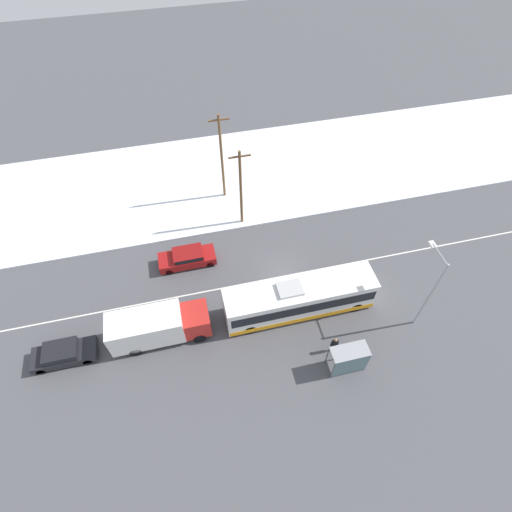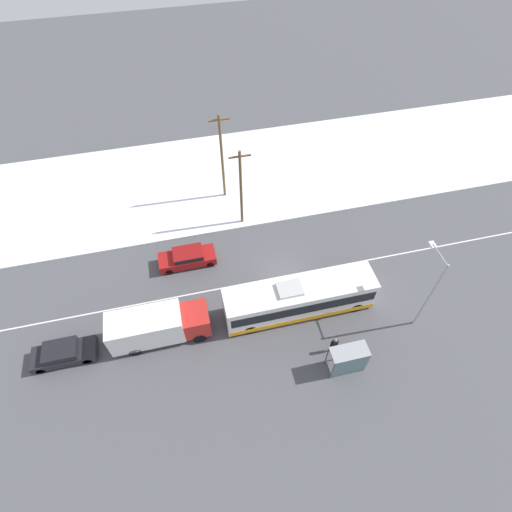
{
  "view_description": "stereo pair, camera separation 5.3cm",
  "coord_description": "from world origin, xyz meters",
  "px_view_note": "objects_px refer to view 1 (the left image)",
  "views": [
    {
      "loc": [
        -6.66,
        -18.31,
        26.75
      ],
      "look_at": [
        -1.94,
        1.53,
        1.4
      ],
      "focal_mm": 28.0,
      "sensor_mm": 36.0,
      "label": 1
    },
    {
      "loc": [
        -6.61,
        -18.33,
        26.75
      ],
      "look_at": [
        -1.94,
        1.53,
        1.4
      ],
      "focal_mm": 28.0,
      "sensor_mm": 36.0,
      "label": 2
    }
  ],
  "objects_px": {
    "box_truck": "(157,326)",
    "bus_shelter": "(350,360)",
    "sedan_car": "(187,257)",
    "pedestrian_at_stop": "(335,343)",
    "utility_pole_roadside": "(241,188)",
    "parked_car_near_truck": "(63,353)",
    "utility_pole_snowlot": "(222,157)",
    "city_bus": "(300,298)",
    "streetlamp": "(431,284)"
  },
  "relations": [
    {
      "from": "pedestrian_at_stop",
      "to": "bus_shelter",
      "type": "xyz_separation_m",
      "value": [
        0.38,
        -1.63,
        0.65
      ]
    },
    {
      "from": "bus_shelter",
      "to": "streetlamp",
      "type": "distance_m",
      "value": 7.52
    },
    {
      "from": "pedestrian_at_stop",
      "to": "box_truck",
      "type": "bearing_deg",
      "value": 161.76
    },
    {
      "from": "bus_shelter",
      "to": "pedestrian_at_stop",
      "type": "bearing_deg",
      "value": 103.08
    },
    {
      "from": "pedestrian_at_stop",
      "to": "utility_pole_snowlot",
      "type": "distance_m",
      "value": 18.81
    },
    {
      "from": "utility_pole_roadside",
      "to": "box_truck",
      "type": "bearing_deg",
      "value": -129.48
    },
    {
      "from": "bus_shelter",
      "to": "parked_car_near_truck",
      "type": "bearing_deg",
      "value": 164.06
    },
    {
      "from": "utility_pole_roadside",
      "to": "sedan_car",
      "type": "bearing_deg",
      "value": -146.07
    },
    {
      "from": "sedan_car",
      "to": "parked_car_near_truck",
      "type": "relative_size",
      "value": 1.06
    },
    {
      "from": "utility_pole_roadside",
      "to": "parked_car_near_truck",
      "type": "bearing_deg",
      "value": -145.82
    },
    {
      "from": "bus_shelter",
      "to": "utility_pole_roadside",
      "type": "xyz_separation_m",
      "value": [
        -4.06,
        15.63,
        2.46
      ]
    },
    {
      "from": "city_bus",
      "to": "bus_shelter",
      "type": "distance_m",
      "value": 5.79
    },
    {
      "from": "parked_car_near_truck",
      "to": "utility_pole_roadside",
      "type": "distance_m",
      "value": 18.45
    },
    {
      "from": "pedestrian_at_stop",
      "to": "sedan_car",
      "type": "bearing_deg",
      "value": 131.33
    },
    {
      "from": "parked_car_near_truck",
      "to": "bus_shelter",
      "type": "xyz_separation_m",
      "value": [
        19.06,
        -5.45,
        0.91
      ]
    },
    {
      "from": "box_truck",
      "to": "utility_pole_snowlot",
      "type": "height_order",
      "value": "utility_pole_snowlot"
    },
    {
      "from": "bus_shelter",
      "to": "utility_pole_roadside",
      "type": "relative_size",
      "value": 0.32
    },
    {
      "from": "city_bus",
      "to": "parked_car_near_truck",
      "type": "distance_m",
      "value": 17.28
    },
    {
      "from": "city_bus",
      "to": "parked_car_near_truck",
      "type": "relative_size",
      "value": 2.56
    },
    {
      "from": "city_bus",
      "to": "utility_pole_roadside",
      "type": "bearing_deg",
      "value": 102.58
    },
    {
      "from": "box_truck",
      "to": "utility_pole_roadside",
      "type": "height_order",
      "value": "utility_pole_roadside"
    },
    {
      "from": "parked_car_near_truck",
      "to": "utility_pole_snowlot",
      "type": "relative_size",
      "value": 0.5
    },
    {
      "from": "city_bus",
      "to": "utility_pole_snowlot",
      "type": "xyz_separation_m",
      "value": [
        -3.16,
        14.01,
        3.05
      ]
    },
    {
      "from": "streetlamp",
      "to": "pedestrian_at_stop",
      "type": "bearing_deg",
      "value": -170.45
    },
    {
      "from": "parked_car_near_truck",
      "to": "pedestrian_at_stop",
      "type": "distance_m",
      "value": 19.07
    },
    {
      "from": "parked_car_near_truck",
      "to": "utility_pole_roadside",
      "type": "relative_size",
      "value": 0.56
    },
    {
      "from": "pedestrian_at_stop",
      "to": "streetlamp",
      "type": "bearing_deg",
      "value": 9.55
    },
    {
      "from": "box_truck",
      "to": "bus_shelter",
      "type": "relative_size",
      "value": 2.77
    },
    {
      "from": "parked_car_near_truck",
      "to": "utility_pole_roadside",
      "type": "xyz_separation_m",
      "value": [
        15.01,
        10.19,
        3.37
      ]
    },
    {
      "from": "box_truck",
      "to": "parked_car_near_truck",
      "type": "distance_m",
      "value": 6.77
    },
    {
      "from": "city_bus",
      "to": "streetlamp",
      "type": "xyz_separation_m",
      "value": [
        8.18,
        -2.74,
        2.96
      ]
    },
    {
      "from": "box_truck",
      "to": "streetlamp",
      "type": "xyz_separation_m",
      "value": [
        18.73,
        -2.81,
        2.92
      ]
    },
    {
      "from": "sedan_car",
      "to": "bus_shelter",
      "type": "relative_size",
      "value": 1.84
    },
    {
      "from": "city_bus",
      "to": "streetlamp",
      "type": "distance_m",
      "value": 9.13
    },
    {
      "from": "sedan_car",
      "to": "parked_car_near_truck",
      "type": "xyz_separation_m",
      "value": [
        -9.58,
        -6.54,
        -0.03
      ]
    },
    {
      "from": "box_truck",
      "to": "sedan_car",
      "type": "bearing_deg",
      "value": 65.95
    },
    {
      "from": "box_truck",
      "to": "sedan_car",
      "type": "height_order",
      "value": "box_truck"
    },
    {
      "from": "pedestrian_at_stop",
      "to": "utility_pole_roadside",
      "type": "bearing_deg",
      "value": 104.72
    },
    {
      "from": "bus_shelter",
      "to": "box_truck",
      "type": "bearing_deg",
      "value": 155.71
    },
    {
      "from": "city_bus",
      "to": "utility_pole_roadside",
      "type": "xyz_separation_m",
      "value": [
        -2.26,
        10.13,
        2.57
      ]
    },
    {
      "from": "pedestrian_at_stop",
      "to": "bus_shelter",
      "type": "relative_size",
      "value": 0.65
    },
    {
      "from": "pedestrian_at_stop",
      "to": "bus_shelter",
      "type": "distance_m",
      "value": 1.79
    },
    {
      "from": "city_bus",
      "to": "streetlamp",
      "type": "height_order",
      "value": "streetlamp"
    },
    {
      "from": "utility_pole_snowlot",
      "to": "bus_shelter",
      "type": "bearing_deg",
      "value": -75.76
    },
    {
      "from": "parked_car_near_truck",
      "to": "pedestrian_at_stop",
      "type": "bearing_deg",
      "value": -11.55
    },
    {
      "from": "city_bus",
      "to": "box_truck",
      "type": "xyz_separation_m",
      "value": [
        -10.55,
        0.06,
        0.04
      ]
    },
    {
      "from": "utility_pole_snowlot",
      "to": "sedan_car",
      "type": "bearing_deg",
      "value": -121.01
    },
    {
      "from": "sedan_car",
      "to": "streetlamp",
      "type": "height_order",
      "value": "streetlamp"
    },
    {
      "from": "parked_car_near_truck",
      "to": "streetlamp",
      "type": "relative_size",
      "value": 0.61
    },
    {
      "from": "streetlamp",
      "to": "utility_pole_snowlot",
      "type": "height_order",
      "value": "utility_pole_snowlot"
    }
  ]
}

